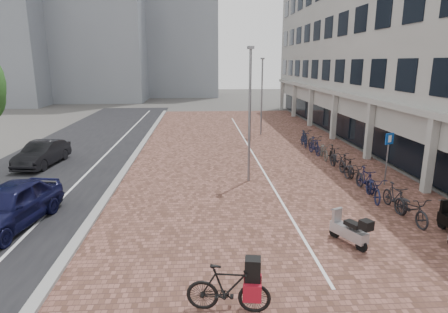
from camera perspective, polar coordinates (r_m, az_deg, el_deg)
ground at (r=12.66m, az=1.82°, el=-12.38°), size 140.00×140.00×0.00m
plaza_brick at (r=24.16m, az=3.81°, el=0.55°), size 14.50×42.00×0.04m
street_asphalt at (r=25.21m, az=-21.83°, el=0.12°), size 8.00×50.00×0.03m
curb at (r=24.26m, az=-13.06°, el=0.42°), size 0.35×42.00×0.14m
lane_line at (r=24.66m, az=-17.41°, el=0.24°), size 0.12×44.00×0.00m
parking_line at (r=24.18m, az=4.28°, el=0.62°), size 0.10×30.00×0.00m
office_building at (r=30.84m, az=24.77°, el=18.06°), size 8.40×40.00×15.00m
bg_towers at (r=62.21m, az=-17.16°, el=21.16°), size 33.00×23.00×32.00m
car_navy at (r=15.22m, az=-29.61°, el=-6.46°), size 2.64×4.85×1.57m
car_dark at (r=23.36m, az=-25.65°, el=0.39°), size 1.91×4.25×1.36m
hero_bike at (r=9.17m, az=0.65°, el=-19.12°), size 2.02×0.86×1.38m
scooter_front at (r=12.72m, az=18.26°, el=-10.33°), size 1.11×1.61×1.07m
parking_sign at (r=18.96m, az=23.45°, el=0.83°), size 0.49×0.25×2.50m
lamp_near at (r=17.78m, az=3.87°, el=5.91°), size 0.12×0.12×6.25m
lamp_far at (r=29.92m, az=5.68°, el=8.81°), size 0.12×0.12×5.87m
bike_row at (r=21.18m, az=16.76°, el=-0.53°), size 1.25×15.83×1.05m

